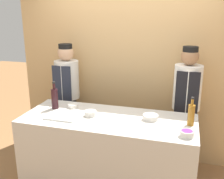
% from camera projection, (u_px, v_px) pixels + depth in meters
% --- Properties ---
extents(cabinet_wall, '(3.26, 0.18, 2.40)m').
position_uv_depth(cabinet_wall, '(129.00, 75.00, 3.77)').
color(cabinet_wall, tan).
rests_on(cabinet_wall, ground_plane).
extents(counter, '(1.91, 0.78, 0.95)m').
position_uv_depth(counter, '(108.00, 156.00, 3.02)').
color(counter, beige).
rests_on(counter, ground_plane).
extents(sauce_bowl_green, '(0.16, 0.16, 0.05)m').
position_uv_depth(sauce_bowl_green, '(151.00, 117.00, 2.83)').
color(sauce_bowl_green, silver).
rests_on(sauce_bowl_green, counter).
extents(sauce_bowl_yellow, '(0.12, 0.12, 0.04)m').
position_uv_depth(sauce_bowl_yellow, '(73.00, 106.00, 3.18)').
color(sauce_bowl_yellow, silver).
rests_on(sauce_bowl_yellow, counter).
extents(sauce_bowl_purple, '(0.13, 0.13, 0.06)m').
position_uv_depth(sauce_bowl_purple, '(187.00, 133.00, 2.44)').
color(sauce_bowl_purple, silver).
rests_on(sauce_bowl_purple, counter).
extents(sauce_bowl_red, '(0.13, 0.13, 0.06)m').
position_uv_depth(sauce_bowl_red, '(91.00, 113.00, 2.93)').
color(sauce_bowl_red, silver).
rests_on(sauce_bowl_red, counter).
extents(cutting_board, '(0.35, 0.21, 0.02)m').
position_uv_depth(cutting_board, '(62.00, 117.00, 2.88)').
color(cutting_board, white).
rests_on(cutting_board, counter).
extents(bottle_wine, '(0.08, 0.08, 0.33)m').
position_uv_depth(bottle_wine, '(55.00, 98.00, 3.13)').
color(bottle_wine, black).
rests_on(bottle_wine, counter).
extents(bottle_amber, '(0.07, 0.07, 0.30)m').
position_uv_depth(bottle_amber, '(191.00, 114.00, 2.66)').
color(bottle_amber, '#9E661E').
rests_on(bottle_amber, counter).
extents(chef_left, '(0.34, 0.34, 1.66)m').
position_uv_depth(chef_left, '(68.00, 96.00, 3.76)').
color(chef_left, '#28282D').
rests_on(chef_left, ground_plane).
extents(chef_right, '(0.34, 0.34, 1.68)m').
position_uv_depth(chef_right, '(186.00, 107.00, 3.32)').
color(chef_right, '#28282D').
rests_on(chef_right, ground_plane).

